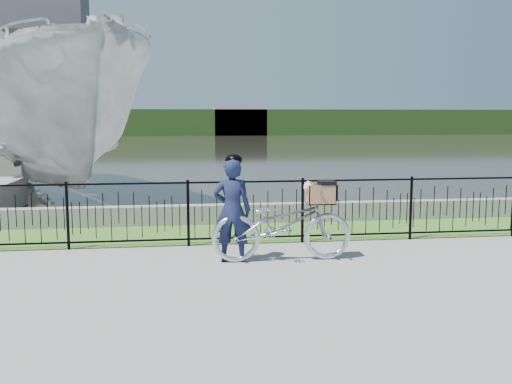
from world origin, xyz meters
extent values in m
plane|color=gray|center=(0.00, 0.00, 0.00)|extent=(120.00, 120.00, 0.00)
cube|color=#407324|center=(0.00, 2.60, 0.00)|extent=(60.00, 2.00, 0.01)
plane|color=#2A291F|center=(0.00, 33.00, 0.00)|extent=(120.00, 120.00, 0.00)
cube|color=gray|center=(0.00, 3.60, 0.20)|extent=(60.00, 0.30, 0.40)
cube|color=#243F18|center=(0.00, 60.00, 1.50)|extent=(120.00, 6.00, 3.00)
cube|color=#A39383|center=(-18.00, 58.00, 2.00)|extent=(8.00, 4.00, 4.00)
cube|color=#A39383|center=(6.00, 58.50, 1.60)|extent=(6.00, 3.00, 3.20)
imported|color=silver|center=(0.41, 0.41, 0.57)|extent=(2.17, 0.76, 1.14)
cube|color=black|center=(1.02, 0.41, 0.88)|extent=(0.38, 0.18, 0.02)
cube|color=#9E6C49|center=(1.02, 0.41, 0.89)|extent=(0.43, 0.29, 0.01)
cube|color=#9E6C49|center=(1.02, 0.55, 1.03)|extent=(0.43, 0.01, 0.30)
cube|color=#9E6C49|center=(1.02, 0.27, 1.03)|extent=(0.43, 0.02, 0.30)
cube|color=#9E6C49|center=(1.23, 0.41, 1.03)|extent=(0.02, 0.29, 0.30)
cube|color=#9E6C49|center=(0.81, 0.41, 1.03)|extent=(0.01, 0.29, 0.30)
cube|color=black|center=(1.11, 0.41, 1.21)|extent=(0.24, 0.31, 0.06)
cube|color=black|center=(1.24, 0.41, 1.06)|extent=(0.02, 0.31, 0.24)
ellipsoid|color=silver|center=(1.00, 0.41, 1.01)|extent=(0.31, 0.22, 0.20)
sphere|color=silver|center=(0.82, 0.39, 1.16)|extent=(0.15, 0.15, 0.15)
sphere|color=silver|center=(0.77, 0.37, 1.13)|extent=(0.07, 0.07, 0.07)
sphere|color=black|center=(0.75, 0.36, 1.12)|extent=(0.02, 0.02, 0.02)
cone|color=brown|center=(0.82, 0.45, 1.22)|extent=(0.06, 0.08, 0.08)
cone|color=brown|center=(0.84, 0.35, 1.22)|extent=(0.06, 0.08, 0.08)
imported|color=#161C3D|center=(-0.35, 0.47, 0.79)|extent=(0.64, 0.48, 1.59)
ellipsoid|color=black|center=(-0.35, 0.47, 1.57)|extent=(0.26, 0.29, 0.18)
imported|color=silver|center=(-4.77, 8.88, 2.16)|extent=(8.35, 11.96, 4.33)
cube|color=#3F3F47|center=(-4.77, 8.88, 5.33)|extent=(2.20, 1.60, 1.60)
camera|label=1|loc=(-1.14, -8.09, 2.22)|focal=40.00mm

